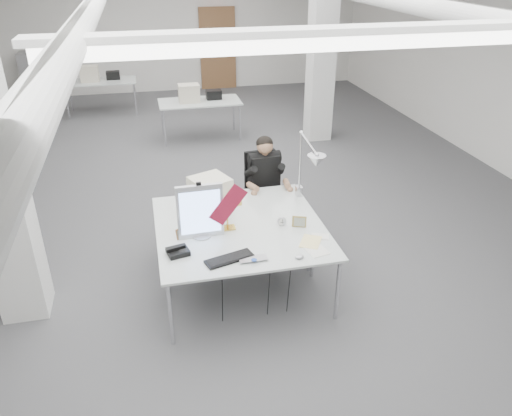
{
  "coord_description": "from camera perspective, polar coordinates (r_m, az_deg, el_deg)",
  "views": [
    {
      "loc": [
        -0.88,
        -6.69,
        3.44
      ],
      "look_at": [
        0.19,
        -2.0,
        0.92
      ],
      "focal_mm": 35.0,
      "sensor_mm": 36.0,
      "label": 1
    }
  ],
  "objects": [
    {
      "name": "room_shell",
      "position": [
        7.1,
        -5.24,
        13.26
      ],
      "size": [
        10.04,
        14.04,
        3.24
      ],
      "color": "#47474A",
      "rests_on": "ground"
    },
    {
      "name": "desk_main",
      "position": [
        5.06,
        -0.88,
        -4.62
      ],
      "size": [
        1.8,
        0.9,
        0.02
      ],
      "primitive_type": "cube",
      "color": "silver",
      "rests_on": "room_shell"
    },
    {
      "name": "desk_second",
      "position": [
        5.83,
        -2.74,
        -0.01
      ],
      "size": [
        1.8,
        0.9,
        0.02
      ],
      "primitive_type": "cube",
      "color": "silver",
      "rests_on": "room_shell"
    },
    {
      "name": "bg_desk_a",
      "position": [
        10.11,
        -6.46,
        11.97
      ],
      "size": [
        1.6,
        0.8,
        0.02
      ],
      "primitive_type": "cube",
      "color": "silver",
      "rests_on": "room_shell"
    },
    {
      "name": "bg_desk_b",
      "position": [
        12.22,
        -17.41,
        13.64
      ],
      "size": [
        1.6,
        0.8,
        0.02
      ],
      "primitive_type": "cube",
      "color": "silver",
      "rests_on": "room_shell"
    },
    {
      "name": "filing_cabinet",
      "position": [
        13.89,
        -24.2,
        13.47
      ],
      "size": [
        0.45,
        0.55,
        1.2
      ],
      "primitive_type": "cube",
      "color": "gray",
      "rests_on": "room_shell"
    },
    {
      "name": "office_chair",
      "position": [
        6.67,
        0.86,
        1.49
      ],
      "size": [
        0.53,
        0.53,
        1.01
      ],
      "primitive_type": null,
      "rotation": [
        0.0,
        0.0,
        0.09
      ],
      "color": "black",
      "rests_on": "room_shell"
    },
    {
      "name": "seated_person",
      "position": [
        6.46,
        0.99,
        4.46
      ],
      "size": [
        0.48,
        0.58,
        0.81
      ],
      "primitive_type": null,
      "rotation": [
        0.0,
        0.0,
        0.09
      ],
      "color": "black",
      "rests_on": "office_chair"
    },
    {
      "name": "monitor",
      "position": [
        5.12,
        -6.4,
        -0.38
      ],
      "size": [
        0.48,
        0.06,
        0.59
      ],
      "primitive_type": "cube",
      "rotation": [
        0.0,
        0.0,
        0.02
      ],
      "color": "silver",
      "rests_on": "desk_main"
    },
    {
      "name": "pennant",
      "position": [
        5.1,
        -3.18,
        0.37
      ],
      "size": [
        0.42,
        0.06,
        0.45
      ],
      "primitive_type": "cube",
      "rotation": [
        0.0,
        -0.87,
        0.11
      ],
      "color": "maroon",
      "rests_on": "monitor"
    },
    {
      "name": "keyboard",
      "position": [
        4.86,
        -3.06,
        -5.82
      ],
      "size": [
        0.5,
        0.29,
        0.02
      ],
      "primitive_type": "cube",
      "rotation": [
        0.0,
        0.0,
        0.28
      ],
      "color": "black",
      "rests_on": "desk_main"
    },
    {
      "name": "laptop",
      "position": [
        4.82,
        -0.22,
        -6.12
      ],
      "size": [
        0.28,
        0.18,
        0.02
      ],
      "primitive_type": "imported",
      "rotation": [
        0.0,
        0.0,
        0.01
      ],
      "color": "#A4A4A8",
      "rests_on": "desk_main"
    },
    {
      "name": "mouse",
      "position": [
        4.89,
        4.99,
        -5.59
      ],
      "size": [
        0.09,
        0.06,
        0.04
      ],
      "primitive_type": "ellipsoid",
      "rotation": [
        0.0,
        0.0,
        -0.0
      ],
      "color": "#B7B7BC",
      "rests_on": "desk_main"
    },
    {
      "name": "bankers_lamp",
      "position": [
        5.3,
        -3.31,
        -0.75
      ],
      "size": [
        0.32,
        0.2,
        0.34
      ],
      "primitive_type": null,
      "rotation": [
        0.0,
        0.0,
        0.27
      ],
      "color": "#C48B3D",
      "rests_on": "desk_main"
    },
    {
      "name": "desk_phone",
      "position": [
        4.99,
        -8.91,
        -4.95
      ],
      "size": [
        0.24,
        0.23,
        0.05
      ],
      "primitive_type": "cube",
      "rotation": [
        0.0,
        0.0,
        0.22
      ],
      "color": "black",
      "rests_on": "desk_main"
    },
    {
      "name": "picture_frame_left",
      "position": [
        5.24,
        -8.43,
        -2.81
      ],
      "size": [
        0.14,
        0.1,
        0.11
      ],
      "primitive_type": "cube",
      "rotation": [
        -0.21,
        0.0,
        0.47
      ],
      "color": "#AF774B",
      "rests_on": "desk_main"
    },
    {
      "name": "picture_frame_right",
      "position": [
        5.4,
        4.96,
        -1.56
      ],
      "size": [
        0.16,
        0.09,
        0.12
      ],
      "primitive_type": "cube",
      "rotation": [
        -0.21,
        0.0,
        -0.36
      ],
      "color": "#A78E48",
      "rests_on": "desk_main"
    },
    {
      "name": "desk_clock",
      "position": [
        5.42,
        2.97,
        -1.53
      ],
      "size": [
        0.1,
        0.06,
        0.1
      ],
      "primitive_type": "cylinder",
      "rotation": [
        1.57,
        0.0,
        -0.34
      ],
      "color": "#BCBCC1",
      "rests_on": "desk_main"
    },
    {
      "name": "paper_stack_a",
      "position": [
        5.05,
        6.78,
        -4.68
      ],
      "size": [
        0.25,
        0.31,
        0.01
      ],
      "primitive_type": "cube",
      "rotation": [
        0.0,
        0.0,
        0.2
      ],
      "color": "white",
      "rests_on": "desk_main"
    },
    {
      "name": "paper_stack_b",
      "position": [
        5.16,
        6.27,
        -3.86
      ],
      "size": [
        0.3,
        0.33,
        0.01
      ],
      "primitive_type": "cube",
      "rotation": [
        0.0,
        0.0,
        -0.52
      ],
      "color": "#FBE696",
      "rests_on": "desk_main"
    },
    {
      "name": "paper_stack_c",
      "position": [
        5.27,
        7.34,
        -3.23
      ],
      "size": [
        0.21,
        0.18,
        0.01
      ],
      "primitive_type": "cube",
      "rotation": [
        0.0,
        0.0,
        -0.33
      ],
      "color": "white",
      "rests_on": "desk_main"
    },
    {
      "name": "beige_monitor",
      "position": [
        5.73,
        -5.25,
        1.68
      ],
      "size": [
        0.51,
        0.5,
        0.38
      ],
      "primitive_type": "cube",
      "rotation": [
        0.0,
        0.0,
        0.39
      ],
      "color": "beige",
      "rests_on": "desk_second"
    },
    {
      "name": "architect_lamp",
      "position": [
        5.7,
        5.83,
        4.62
      ],
      "size": [
        0.3,
        0.75,
        0.94
      ],
      "primitive_type": null,
      "rotation": [
        0.0,
        0.0,
        0.07
      ],
      "color": "#B7B8BB",
      "rests_on": "desk_second"
    }
  ]
}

